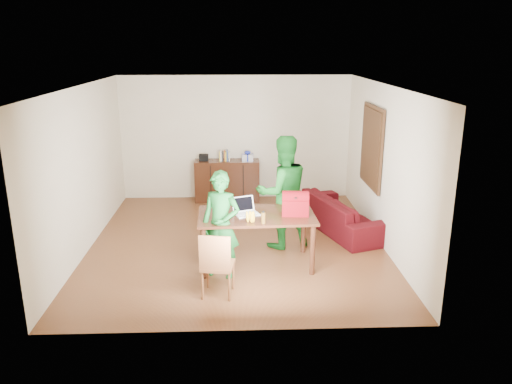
{
  "coord_description": "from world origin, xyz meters",
  "views": [
    {
      "loc": [
        0.02,
        -8.07,
        3.35
      ],
      "look_at": [
        0.31,
        -0.66,
        1.13
      ],
      "focal_mm": 35.0,
      "sensor_mm": 36.0,
      "label": 1
    }
  ],
  "objects_px": {
    "table": "(257,221)",
    "person_far": "(283,192)",
    "bottle": "(263,217)",
    "person_near": "(221,225)",
    "laptop": "(247,212)",
    "sofa": "(341,213)",
    "red_bag": "(295,206)",
    "chair": "(218,277)"
  },
  "relations": [
    {
      "from": "laptop",
      "to": "bottle",
      "type": "distance_m",
      "value": 0.45
    },
    {
      "from": "person_far",
      "to": "bottle",
      "type": "distance_m",
      "value": 1.21
    },
    {
      "from": "table",
      "to": "laptop",
      "type": "height_order",
      "value": "laptop"
    },
    {
      "from": "chair",
      "to": "bottle",
      "type": "bearing_deg",
      "value": 50.55
    },
    {
      "from": "person_far",
      "to": "bottle",
      "type": "bearing_deg",
      "value": 54.76
    },
    {
      "from": "table",
      "to": "chair",
      "type": "relative_size",
      "value": 1.93
    },
    {
      "from": "person_far",
      "to": "red_bag",
      "type": "xyz_separation_m",
      "value": [
        0.12,
        -0.79,
        0.02
      ]
    },
    {
      "from": "red_bag",
      "to": "bottle",
      "type": "bearing_deg",
      "value": -140.09
    },
    {
      "from": "sofa",
      "to": "person_far",
      "type": "bearing_deg",
      "value": 102.79
    },
    {
      "from": "person_near",
      "to": "sofa",
      "type": "bearing_deg",
      "value": 60.15
    },
    {
      "from": "person_far",
      "to": "bottle",
      "type": "xyz_separation_m",
      "value": [
        -0.39,
        -1.14,
        -0.03
      ]
    },
    {
      "from": "table",
      "to": "person_far",
      "type": "relative_size",
      "value": 0.94
    },
    {
      "from": "person_near",
      "to": "bottle",
      "type": "xyz_separation_m",
      "value": [
        0.62,
        -0.04,
        0.12
      ]
    },
    {
      "from": "bottle",
      "to": "person_near",
      "type": "bearing_deg",
      "value": 176.31
    },
    {
      "from": "person_near",
      "to": "laptop",
      "type": "relative_size",
      "value": 3.84
    },
    {
      "from": "table",
      "to": "person_near",
      "type": "height_order",
      "value": "person_near"
    },
    {
      "from": "chair",
      "to": "red_bag",
      "type": "xyz_separation_m",
      "value": [
        1.16,
        0.93,
        0.71
      ]
    },
    {
      "from": "person_far",
      "to": "red_bag",
      "type": "bearing_deg",
      "value": 81.94
    },
    {
      "from": "chair",
      "to": "bottle",
      "type": "height_order",
      "value": "bottle"
    },
    {
      "from": "table",
      "to": "person_far",
      "type": "xyz_separation_m",
      "value": [
        0.47,
        0.75,
        0.23
      ]
    },
    {
      "from": "table",
      "to": "person_far",
      "type": "bearing_deg",
      "value": 55.81
    },
    {
      "from": "table",
      "to": "sofa",
      "type": "xyz_separation_m",
      "value": [
        1.64,
        1.46,
        -0.41
      ]
    },
    {
      "from": "table",
      "to": "person_near",
      "type": "bearing_deg",
      "value": -148.06
    },
    {
      "from": "person_near",
      "to": "laptop",
      "type": "xyz_separation_m",
      "value": [
        0.39,
        0.34,
        0.08
      ]
    },
    {
      "from": "table",
      "to": "bottle",
      "type": "bearing_deg",
      "value": -80.02
    },
    {
      "from": "laptop",
      "to": "bottle",
      "type": "xyz_separation_m",
      "value": [
        0.23,
        -0.38,
        0.05
      ]
    },
    {
      "from": "person_near",
      "to": "laptop",
      "type": "distance_m",
      "value": 0.52
    },
    {
      "from": "bottle",
      "to": "sofa",
      "type": "bearing_deg",
      "value": 50.16
    },
    {
      "from": "table",
      "to": "red_bag",
      "type": "distance_m",
      "value": 0.64
    },
    {
      "from": "table",
      "to": "chair",
      "type": "bearing_deg",
      "value": -122.11
    },
    {
      "from": "laptop",
      "to": "red_bag",
      "type": "bearing_deg",
      "value": -23.36
    },
    {
      "from": "laptop",
      "to": "sofa",
      "type": "relative_size",
      "value": 0.19
    },
    {
      "from": "table",
      "to": "bottle",
      "type": "xyz_separation_m",
      "value": [
        0.08,
        -0.4,
        0.2
      ]
    },
    {
      "from": "person_near",
      "to": "laptop",
      "type": "bearing_deg",
      "value": 61.76
    },
    {
      "from": "table",
      "to": "sofa",
      "type": "bearing_deg",
      "value": 39.84
    },
    {
      "from": "person_near",
      "to": "sofa",
      "type": "height_order",
      "value": "person_near"
    },
    {
      "from": "person_far",
      "to": "sofa",
      "type": "relative_size",
      "value": 0.89
    },
    {
      "from": "chair",
      "to": "sofa",
      "type": "xyz_separation_m",
      "value": [
        2.21,
        2.44,
        0.04
      ]
    },
    {
      "from": "table",
      "to": "sofa",
      "type": "relative_size",
      "value": 0.84
    },
    {
      "from": "red_bag",
      "to": "sofa",
      "type": "bearing_deg",
      "value": 60.13
    },
    {
      "from": "sofa",
      "to": "red_bag",
      "type": "bearing_deg",
      "value": 126.38
    },
    {
      "from": "table",
      "to": "sofa",
      "type": "height_order",
      "value": "table"
    }
  ]
}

